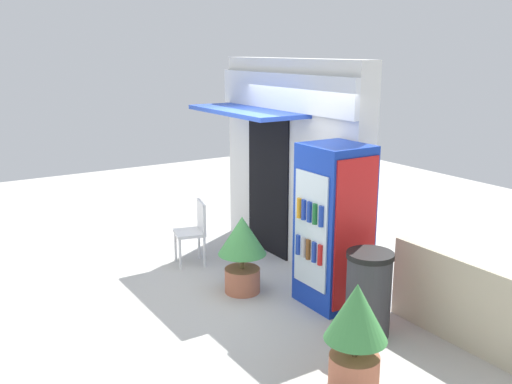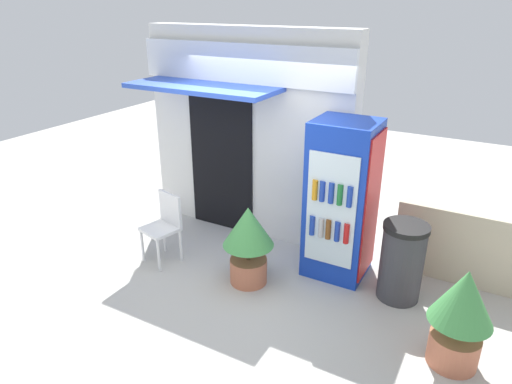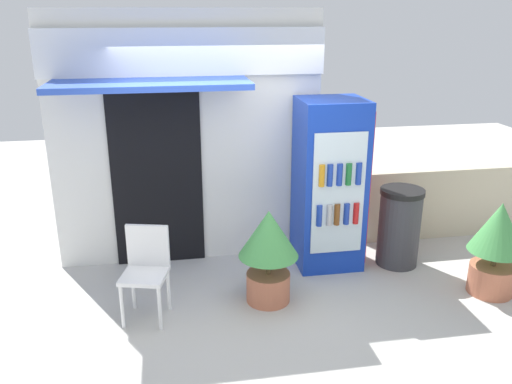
{
  "view_description": "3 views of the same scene",
  "coord_description": "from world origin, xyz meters",
  "px_view_note": "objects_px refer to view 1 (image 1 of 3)",
  "views": [
    {
      "loc": [
        6.04,
        -3.31,
        3.01
      ],
      "look_at": [
        0.21,
        0.39,
        1.27
      ],
      "focal_mm": 40.06,
      "sensor_mm": 36.0,
      "label": 1
    },
    {
      "loc": [
        2.63,
        -3.93,
        3.19
      ],
      "look_at": [
        0.22,
        0.41,
        1.09
      ],
      "focal_mm": 32.08,
      "sensor_mm": 36.0,
      "label": 2
    },
    {
      "loc": [
        -0.69,
        -4.55,
        2.86
      ],
      "look_at": [
        0.17,
        0.44,
        1.1
      ],
      "focal_mm": 36.95,
      "sensor_mm": 36.0,
      "label": 3
    }
  ],
  "objects_px": {
    "plastic_chair": "(195,228)",
    "trash_bin": "(368,293)",
    "drink_cooler": "(334,226)",
    "potted_plant_curbside": "(356,329)",
    "potted_plant_near_shop": "(242,247)"
  },
  "relations": [
    {
      "from": "drink_cooler",
      "to": "potted_plant_near_shop",
      "type": "bearing_deg",
      "value": -138.72
    },
    {
      "from": "drink_cooler",
      "to": "trash_bin",
      "type": "height_order",
      "value": "drink_cooler"
    },
    {
      "from": "potted_plant_near_shop",
      "to": "potted_plant_curbside",
      "type": "distance_m",
      "value": 2.37
    },
    {
      "from": "drink_cooler",
      "to": "plastic_chair",
      "type": "distance_m",
      "value": 2.26
    },
    {
      "from": "potted_plant_near_shop",
      "to": "trash_bin",
      "type": "relative_size",
      "value": 1.07
    },
    {
      "from": "potted_plant_curbside",
      "to": "trash_bin",
      "type": "xyz_separation_m",
      "value": [
        -0.7,
        0.81,
        -0.12
      ]
    },
    {
      "from": "plastic_chair",
      "to": "drink_cooler",
      "type": "bearing_deg",
      "value": 21.43
    },
    {
      "from": "drink_cooler",
      "to": "potted_plant_near_shop",
      "type": "relative_size",
      "value": 1.96
    },
    {
      "from": "potted_plant_curbside",
      "to": "trash_bin",
      "type": "relative_size",
      "value": 1.09
    },
    {
      "from": "plastic_chair",
      "to": "potted_plant_near_shop",
      "type": "xyz_separation_m",
      "value": [
        1.21,
        0.06,
        0.06
      ]
    },
    {
      "from": "plastic_chair",
      "to": "trash_bin",
      "type": "relative_size",
      "value": 0.98
    },
    {
      "from": "plastic_chair",
      "to": "potted_plant_curbside",
      "type": "distance_m",
      "value": 3.58
    },
    {
      "from": "plastic_chair",
      "to": "trash_bin",
      "type": "bearing_deg",
      "value": 12.42
    },
    {
      "from": "plastic_chair",
      "to": "potted_plant_curbside",
      "type": "height_order",
      "value": "potted_plant_curbside"
    },
    {
      "from": "potted_plant_near_shop",
      "to": "trash_bin",
      "type": "xyz_separation_m",
      "value": [
        1.67,
        0.57,
        -0.13
      ]
    }
  ]
}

